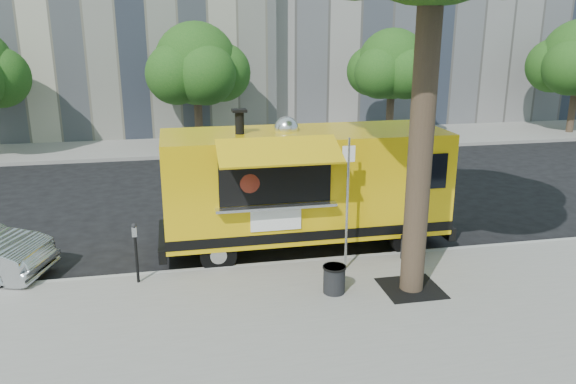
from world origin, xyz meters
name	(u,v)px	position (x,y,z in m)	size (l,w,h in m)	color
ground	(267,254)	(0.00, 0.00, 0.00)	(120.00, 120.00, 0.00)	black
sidewalk	(302,334)	(0.00, -4.00, 0.07)	(60.00, 6.00, 0.15)	gray
curb	(273,266)	(0.00, -0.93, 0.07)	(60.00, 0.14, 0.16)	#999993
far_sidewalk	(220,144)	(0.00, 13.50, 0.07)	(60.00, 5.00, 0.15)	gray
tree_well	(411,288)	(2.60, -2.80, 0.15)	(1.20, 1.20, 0.02)	black
far_tree_b	(196,64)	(-1.00, 12.70, 3.83)	(3.60, 3.60, 5.50)	#33261C
far_tree_c	(392,64)	(8.00, 12.40, 3.72)	(3.24, 3.24, 5.21)	#33261C
sign_post	(347,197)	(1.55, -1.55, 1.85)	(0.28, 0.06, 3.00)	silver
parking_meter	(136,246)	(-3.00, -1.35, 0.98)	(0.11, 0.11, 1.33)	black
food_truck	(304,185)	(0.97, 0.17, 1.67)	(7.18, 3.34, 3.54)	#E7B70C
trash_bin_left	(410,247)	(3.20, -1.30, 0.44)	(0.45, 0.45, 0.55)	black
trash_bin_right	(334,278)	(0.97, -2.65, 0.46)	(0.48, 0.48, 0.58)	black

